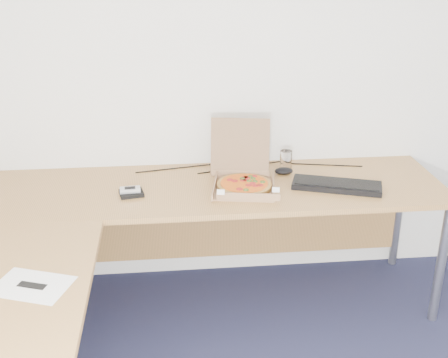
{
  "coord_description": "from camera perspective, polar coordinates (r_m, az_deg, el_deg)",
  "views": [
    {
      "loc": [
        -0.72,
        -1.41,
        1.95
      ],
      "look_at": [
        -0.45,
        1.28,
        0.82
      ],
      "focal_mm": 45.78,
      "sensor_mm": 36.0,
      "label": 1
    }
  ],
  "objects": [
    {
      "name": "cable_bundle",
      "position": [
        3.33,
        2.09,
        1.25
      ],
      "size": [
        0.64,
        0.13,
        0.01
      ],
      "primitive_type": null,
      "rotation": [
        0.0,
        0.0,
        0.14
      ],
      "color": "black",
      "rests_on": "desk"
    },
    {
      "name": "desk",
      "position": [
        2.69,
        -7.3,
        -5.17
      ],
      "size": [
        2.5,
        2.2,
        0.73
      ],
      "color": "#B07C41",
      "rests_on": "ground"
    },
    {
      "name": "paper_sheet",
      "position": [
        2.34,
        -18.63,
        -10.06
      ],
      "size": [
        0.34,
        0.29,
        0.0
      ],
      "primitive_type": "cube",
      "rotation": [
        0.0,
        0.0,
        -0.35
      ],
      "color": "white",
      "rests_on": "desk"
    },
    {
      "name": "keyboard",
      "position": [
        3.1,
        11.18,
        -0.63
      ],
      "size": [
        0.5,
        0.31,
        0.03
      ],
      "primitive_type": "cube",
      "rotation": [
        0.0,
        0.0,
        -0.33
      ],
      "color": "black",
      "rests_on": "desk"
    },
    {
      "name": "mouse",
      "position": [
        3.24,
        5.99,
        0.81
      ],
      "size": [
        0.11,
        0.08,
        0.04
      ],
      "primitive_type": "ellipsoid",
      "rotation": [
        0.0,
        0.0,
        0.07
      ],
      "color": "black",
      "rests_on": "desk"
    },
    {
      "name": "dome_speaker",
      "position": [
        3.35,
        3.48,
        1.95
      ],
      "size": [
        0.09,
        0.09,
        0.07
      ],
      "primitive_type": "ellipsoid",
      "color": "black",
      "rests_on": "desk"
    },
    {
      "name": "pizza_box",
      "position": [
        3.04,
        1.98,
        -0.18
      ],
      "size": [
        0.32,
        0.38,
        0.33
      ],
      "rotation": [
        0.0,
        0.0,
        -0.17
      ],
      "color": "#99714E",
      "rests_on": "desk"
    },
    {
      "name": "drinking_glass",
      "position": [
        3.28,
        6.19,
        1.81
      ],
      "size": [
        0.07,
        0.07,
        0.12
      ],
      "primitive_type": "cylinder",
      "color": "silver",
      "rests_on": "desk"
    },
    {
      "name": "wallet",
      "position": [
        3.0,
        -9.23,
        -1.41
      ],
      "size": [
        0.14,
        0.12,
        0.02
      ],
      "primitive_type": "cube",
      "rotation": [
        0.0,
        0.0,
        0.2
      ],
      "color": "black",
      "rests_on": "desk"
    },
    {
      "name": "room_shell",
      "position": [
        1.73,
        19.49,
        -2.6
      ],
      "size": [
        3.5,
        3.5,
        2.5
      ],
      "primitive_type": null,
      "color": "white",
      "rests_on": "ground"
    },
    {
      "name": "phone",
      "position": [
        2.99,
        -9.36,
        -1.07
      ],
      "size": [
        0.11,
        0.06,
        0.02
      ],
      "primitive_type": "cube",
      "rotation": [
        0.0,
        0.0,
        0.08
      ],
      "color": "#B2B5BA",
      "rests_on": "wallet"
    }
  ]
}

